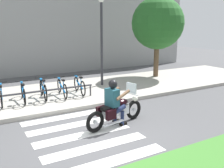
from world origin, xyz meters
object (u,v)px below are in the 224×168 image
(motorcycle, at_px, (116,111))
(rider, at_px, (114,100))
(bicycle_6, at_px, (79,85))
(tree_near_rack, at_px, (158,23))
(bike_rack, at_px, (26,94))
(bicycle_2, at_px, (1,95))
(bicycle_5, at_px, (62,88))
(bicycle_4, at_px, (43,89))
(street_lamp, at_px, (102,34))
(bicycle_3, at_px, (23,93))

(motorcycle, relative_size, rider, 1.52)
(bicycle_6, distance_m, tree_near_rack, 5.93)
(rider, bearing_deg, bike_rack, 124.10)
(bicycle_2, relative_size, bicycle_5, 0.98)
(bicycle_4, distance_m, tree_near_rack, 7.29)
(bicycle_6, relative_size, tree_near_rack, 0.35)
(street_lamp, bearing_deg, bicycle_6, -149.27)
(bicycle_3, bearing_deg, rider, -60.38)
(bicycle_3, bearing_deg, bicycle_6, -0.03)
(bicycle_2, distance_m, bike_rack, 0.95)
(bicycle_5, height_order, street_lamp, street_lamp)
(bicycle_3, relative_size, bike_rack, 0.32)
(bike_rack, bearing_deg, bicycle_5, 20.01)
(bike_rack, bearing_deg, motorcycle, -54.74)
(bicycle_2, distance_m, tree_near_rack, 8.72)
(bicycle_3, height_order, bike_rack, bicycle_3)
(bicycle_4, height_order, street_lamp, street_lamp)
(bicycle_6, bearing_deg, tree_near_rack, 14.29)
(tree_near_rack, bearing_deg, bicycle_2, -170.90)
(bicycle_3, xyz_separation_m, bicycle_5, (1.52, -0.00, 0.00))
(bicycle_2, bearing_deg, bicycle_6, -0.01)
(bike_rack, distance_m, street_lamp, 4.57)
(rider, xyz_separation_m, tree_near_rack, (5.49, 4.78, 2.25))
(motorcycle, xyz_separation_m, bicycle_4, (-1.29, 3.45, 0.06))
(rider, bearing_deg, bicycle_2, 128.26)
(bicycle_3, distance_m, bicycle_6, 2.29)
(motorcycle, relative_size, bike_rack, 0.42)
(motorcycle, xyz_separation_m, bicycle_5, (-0.52, 3.45, 0.03))
(rider, distance_m, bicycle_5, 3.51)
(motorcycle, xyz_separation_m, bicycle_6, (0.24, 3.45, 0.04))
(street_lamp, bearing_deg, bicycle_5, -158.32)
(bicycle_5, distance_m, bicycle_6, 0.76)
(bicycle_3, xyz_separation_m, street_lamp, (3.83, 0.92, 2.09))
(bike_rack, relative_size, street_lamp, 1.22)
(bicycle_5, xyz_separation_m, street_lamp, (2.31, 0.92, 2.09))
(bicycle_3, relative_size, bicycle_6, 1.05)
(bicycle_3, height_order, tree_near_rack, tree_near_rack)
(motorcycle, xyz_separation_m, street_lamp, (1.78, 4.37, 2.12))
(bicycle_2, bearing_deg, rider, -51.74)
(bicycle_3, distance_m, street_lamp, 4.46)
(bicycle_5, bearing_deg, bicycle_4, -179.88)
(bicycle_5, relative_size, bicycle_6, 1.06)
(bicycle_4, bearing_deg, bicycle_5, 0.12)
(bicycle_5, distance_m, bike_rack, 1.63)
(rider, distance_m, bicycle_4, 3.68)
(motorcycle, relative_size, bicycle_4, 1.35)
(bicycle_3, xyz_separation_m, bicycle_4, (0.76, -0.00, 0.03))
(bicycle_5, bearing_deg, bike_rack, -159.99)
(rider, bearing_deg, bicycle_6, 84.82)
(bicycle_6, relative_size, bike_rack, 0.31)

